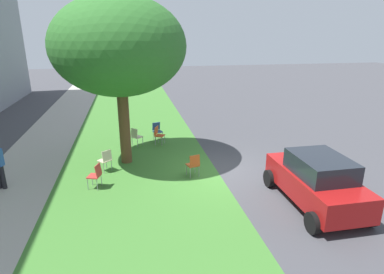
% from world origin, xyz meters
% --- Properties ---
extents(ground, '(80.00, 80.00, 0.00)m').
position_xyz_m(ground, '(0.00, 0.00, 0.00)').
color(ground, '#424247').
extents(grass_verge, '(48.00, 6.00, 0.01)m').
position_xyz_m(grass_verge, '(0.00, 3.20, 0.00)').
color(grass_verge, '#3D752D').
rests_on(grass_verge, ground).
extents(sidewalk_strip, '(48.00, 2.80, 0.01)m').
position_xyz_m(sidewalk_strip, '(0.00, 7.60, 0.00)').
color(sidewalk_strip, '#ADA89E').
rests_on(sidewalk_strip, ground).
extents(street_tree, '(5.05, 5.05, 6.52)m').
position_xyz_m(street_tree, '(1.79, 3.65, 4.63)').
color(street_tree, brown).
rests_on(street_tree, ground).
extents(chair_0, '(0.56, 0.57, 0.88)m').
position_xyz_m(chair_0, '(3.74, 2.14, 0.52)').
color(chair_0, '#C64C1E').
rests_on(chair_0, ground).
extents(chair_1, '(0.59, 0.58, 0.88)m').
position_xyz_m(chair_1, '(0.95, 4.43, 0.52)').
color(chair_1, beige).
rests_on(chair_1, ground).
extents(chair_2, '(0.59, 0.59, 0.88)m').
position_xyz_m(chair_2, '(3.67, 3.19, 0.52)').
color(chair_2, beige).
rests_on(chair_2, ground).
extents(chair_3, '(0.51, 0.51, 0.88)m').
position_xyz_m(chair_3, '(-0.16, 1.20, 0.52)').
color(chair_3, '#C64C1E').
rests_on(chair_3, ground).
extents(chair_4, '(0.52, 0.52, 0.88)m').
position_xyz_m(chair_4, '(4.43, 2.13, 0.52)').
color(chair_4, '#335184').
rests_on(chair_4, ground).
extents(chair_5, '(0.53, 0.53, 0.88)m').
position_xyz_m(chair_5, '(-0.41, 4.68, 0.52)').
color(chair_5, '#B7332D').
rests_on(chair_5, ground).
extents(parked_car, '(3.70, 1.92, 1.65)m').
position_xyz_m(parked_car, '(-2.89, -2.10, 0.84)').
color(parked_car, maroon).
rests_on(parked_car, ground).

